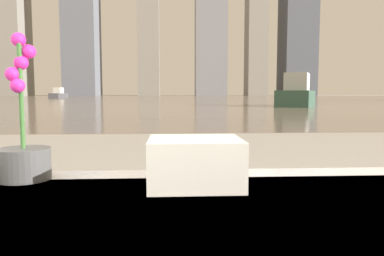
{
  "coord_description": "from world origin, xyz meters",
  "views": [
    {
      "loc": [
        -0.06,
        -0.11,
        0.77
      ],
      "look_at": [
        0.08,
        2.39,
        0.54
      ],
      "focal_mm": 35.0,
      "sensor_mm": 36.0,
      "label": 1
    }
  ],
  "objects": [
    {
      "name": "skyline_tower_3",
      "position": [
        12.5,
        118.0,
        29.2
      ],
      "size": [
        9.76,
        6.15,
        58.4
      ],
      "color": "slate",
      "rests_on": "ground_plane"
    },
    {
      "name": "skyline_tower_0",
      "position": [
        -48.05,
        118.0,
        21.85
      ],
      "size": [
        8.16,
        11.64,
        43.69
      ],
      "color": "gray",
      "rests_on": "ground_plane"
    },
    {
      "name": "harbor_boat_5",
      "position": [
        7.44,
        21.9,
        0.7
      ],
      "size": [
        3.84,
        5.5,
        1.96
      ],
      "color": "#335647",
      "rests_on": "harbor_water"
    },
    {
      "name": "towel_stack",
      "position": [
        -0.0,
        0.82,
        0.6
      ],
      "size": [
        0.23,
        0.2,
        0.12
      ],
      "color": "silver",
      "rests_on": "bathtub"
    },
    {
      "name": "skyline_tower_4",
      "position": [
        26.77,
        118.0,
        17.2
      ],
      "size": [
        6.05,
        7.55,
        34.39
      ],
      "color": "gray",
      "rests_on": "ground_plane"
    },
    {
      "name": "harbor_boat_4",
      "position": [
        -17.17,
        58.11,
        0.59
      ],
      "size": [
        1.78,
        4.45,
        1.64
      ],
      "color": "#4C4C51",
      "rests_on": "harbor_water"
    },
    {
      "name": "potted_orchid",
      "position": [
        -0.46,
        0.91,
        0.63
      ],
      "size": [
        0.14,
        0.14,
        0.39
      ],
      "color": "#4C4C4C",
      "rests_on": "bathtub"
    },
    {
      "name": "harbor_water",
      "position": [
        0.0,
        62.0,
        0.01
      ],
      "size": [
        180.0,
        110.0,
        0.01
      ],
      "color": "gray",
      "rests_on": "ground_plane"
    }
  ]
}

